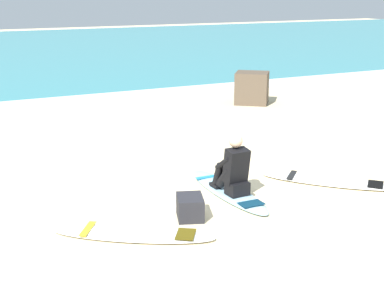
% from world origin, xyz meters
% --- Properties ---
extents(ground_plane, '(80.00, 80.00, 0.00)m').
position_xyz_m(ground_plane, '(0.00, 0.00, 0.00)').
color(ground_plane, beige).
extents(sea, '(80.00, 28.00, 0.10)m').
position_xyz_m(sea, '(0.00, 22.60, 0.05)').
color(sea, teal).
rests_on(sea, ground).
extents(breaking_foam, '(80.00, 0.90, 0.11)m').
position_xyz_m(breaking_foam, '(0.00, 8.90, 0.06)').
color(breaking_foam, white).
rests_on(breaking_foam, ground).
extents(surfboard_main, '(0.55, 2.30, 0.08)m').
position_xyz_m(surfboard_main, '(0.07, 0.52, 0.04)').
color(surfboard_main, '#9ED1E5').
rests_on(surfboard_main, ground).
extents(surfer_seated, '(0.39, 0.71, 0.95)m').
position_xyz_m(surfer_seated, '(0.06, 0.33, 0.44)').
color(surfer_seated, black).
rests_on(surfer_seated, surfboard_main).
extents(surfboard_spare_near, '(2.11, 1.66, 0.08)m').
position_xyz_m(surfboard_spare_near, '(-1.87, -0.36, 0.04)').
color(surfboard_spare_near, white).
rests_on(surfboard_spare_near, ground).
extents(surfboard_spare_far, '(1.95, 2.02, 0.08)m').
position_xyz_m(surfboard_spare_far, '(1.84, 0.15, 0.04)').
color(surfboard_spare_far, white).
rests_on(surfboard_spare_far, ground).
extents(shoreline_rock, '(1.20, 1.19, 0.89)m').
position_xyz_m(shoreline_rock, '(4.28, 6.48, 0.44)').
color(shoreline_rock, brown).
rests_on(shoreline_rock, ground).
extents(beach_bag, '(0.50, 0.57, 0.32)m').
position_xyz_m(beach_bag, '(-0.92, -0.14, 0.16)').
color(beach_bag, '#232328').
rests_on(beach_bag, ground).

